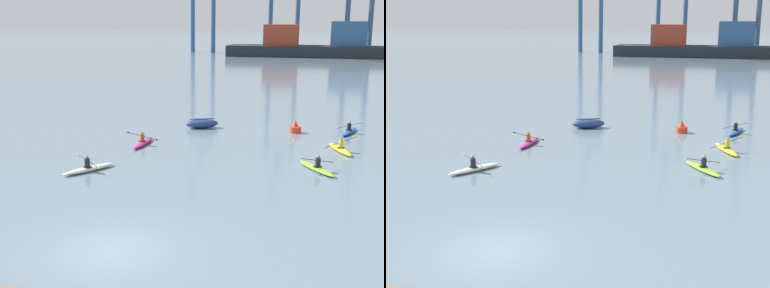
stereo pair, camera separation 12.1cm
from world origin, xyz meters
TOP-DOWN VIEW (x-y plane):
  - ground_plane at (0.00, 0.00)m, footprint 800.00×800.00m
  - container_barge at (10.02, 108.59)m, footprint 54.94×9.46m
  - capsized_dinghy at (-2.34, 22.60)m, footprint 2.82×2.10m
  - channel_buoy at (4.91, 22.84)m, footprint 0.90×0.90m
  - kayak_yellow at (8.21, 17.76)m, footprint 2.05×3.37m
  - kayak_white at (-5.53, 9.22)m, footprint 2.23×3.24m
  - kayak_magenta at (-4.85, 16.03)m, footprint 2.26×3.40m
  - kayak_blue at (8.88, 23.67)m, footprint 2.11×3.43m
  - kayak_lime at (6.92, 12.78)m, footprint 2.45×3.13m

SIDE VIEW (x-z plane):
  - ground_plane at x=0.00m, z-range 0.00..0.00m
  - kayak_yellow at x=8.21m, z-range -0.34..0.68m
  - kayak_white at x=-5.53m, z-range -0.30..0.65m
  - kayak_magenta at x=-4.85m, z-range -0.30..0.65m
  - kayak_blue at x=8.88m, z-range -0.35..0.69m
  - kayak_lime at x=6.92m, z-range -0.30..0.65m
  - capsized_dinghy at x=-2.34m, z-range -0.03..0.73m
  - channel_buoy at x=4.91m, z-range -0.14..0.86m
  - container_barge at x=10.02m, z-range -1.33..6.75m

